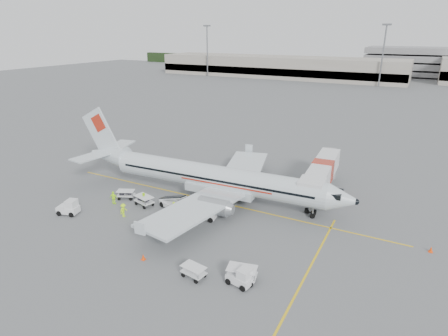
% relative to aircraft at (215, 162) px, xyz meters
% --- Properties ---
extents(ground, '(360.00, 360.00, 0.00)m').
position_rel_aircraft_xyz_m(ground, '(0.52, -0.66, -4.97)').
color(ground, '#56595B').
extents(stripe_lead, '(44.00, 0.20, 0.01)m').
position_rel_aircraft_xyz_m(stripe_lead, '(0.52, -0.66, -4.96)').
color(stripe_lead, yellow).
rests_on(stripe_lead, ground).
extents(stripe_cross, '(0.20, 20.00, 0.01)m').
position_rel_aircraft_xyz_m(stripe_cross, '(14.52, -8.66, -4.96)').
color(stripe_cross, yellow).
rests_on(stripe_cross, ground).
extents(terminal_west, '(110.00, 22.00, 9.00)m').
position_rel_aircraft_xyz_m(terminal_west, '(-39.48, 129.34, -0.47)').
color(terminal_west, gray).
rests_on(terminal_west, ground).
extents(parking_garage, '(62.00, 24.00, 14.00)m').
position_rel_aircraft_xyz_m(parking_garage, '(25.52, 159.34, 2.03)').
color(parking_garage, slate).
rests_on(parking_garage, ground).
extents(treeline, '(300.00, 3.00, 6.00)m').
position_rel_aircraft_xyz_m(treeline, '(0.52, 174.34, -1.97)').
color(treeline, black).
rests_on(treeline, ground).
extents(mast_west, '(3.20, 1.20, 22.00)m').
position_rel_aircraft_xyz_m(mast_west, '(-69.48, 117.34, 6.03)').
color(mast_west, slate).
rests_on(mast_west, ground).
extents(mast_center, '(3.20, 1.20, 22.00)m').
position_rel_aircraft_xyz_m(mast_center, '(5.52, 117.34, 6.03)').
color(mast_center, slate).
rests_on(mast_center, ground).
extents(aircraft, '(37.41, 30.01, 9.94)m').
position_rel_aircraft_xyz_m(aircraft, '(0.00, 0.00, 0.00)').
color(aircraft, silver).
rests_on(aircraft, ground).
extents(jet_bridge, '(4.27, 17.10, 4.44)m').
position_rel_aircraft_xyz_m(jet_bridge, '(11.27, 7.70, -2.75)').
color(jet_bridge, silver).
rests_on(jet_bridge, ground).
extents(belt_loader, '(5.36, 3.30, 2.72)m').
position_rel_aircraft_xyz_m(belt_loader, '(-3.04, -4.67, -3.61)').
color(belt_loader, silver).
rests_on(belt_loader, ground).
extents(tug_fore, '(2.29, 1.54, 1.64)m').
position_rel_aircraft_xyz_m(tug_fore, '(9.95, -13.74, -4.15)').
color(tug_fore, silver).
rests_on(tug_fore, ground).
extents(tug_mid, '(2.51, 1.65, 1.82)m').
position_rel_aircraft_xyz_m(tug_mid, '(1.63, -5.08, -4.06)').
color(tug_mid, silver).
rests_on(tug_mid, ground).
extents(tug_aft, '(2.60, 1.90, 1.80)m').
position_rel_aircraft_xyz_m(tug_aft, '(-12.97, -11.47, -4.07)').
color(tug_aft, silver).
rests_on(tug_aft, ground).
extents(cart_loaded_a, '(2.45, 2.01, 1.11)m').
position_rel_aircraft_xyz_m(cart_loaded_a, '(-9.98, -5.14, -4.42)').
color(cart_loaded_a, silver).
rests_on(cart_loaded_a, ground).
extents(cart_loaded_b, '(2.65, 1.97, 1.23)m').
position_rel_aircraft_xyz_m(cart_loaded_b, '(-6.69, -5.62, -4.35)').
color(cart_loaded_b, silver).
rests_on(cart_loaded_b, ground).
extents(cart_empty_a, '(2.26, 1.56, 1.09)m').
position_rel_aircraft_xyz_m(cart_empty_a, '(6.08, -14.73, -4.42)').
color(cart_empty_a, silver).
rests_on(cart_empty_a, ground).
extents(cart_empty_b, '(2.74, 1.96, 1.30)m').
position_rel_aircraft_xyz_m(cart_empty_b, '(9.93, -13.23, -4.32)').
color(cart_empty_b, silver).
rests_on(cart_empty_b, ground).
extents(cone_nose, '(0.38, 0.38, 0.62)m').
position_rel_aircraft_xyz_m(cone_nose, '(24.01, -0.88, -4.66)').
color(cone_nose, '#FF4006').
rests_on(cone_nose, ground).
extents(cone_port, '(0.33, 0.33, 0.54)m').
position_rel_aircraft_xyz_m(cone_port, '(-4.25, 17.71, -4.70)').
color(cone_port, '#FF4006').
rests_on(cone_port, ground).
extents(cone_stbd, '(0.37, 0.37, 0.60)m').
position_rel_aircraft_xyz_m(cone_stbd, '(0.58, -14.69, -4.67)').
color(cone_stbd, '#FF4006').
rests_on(cone_stbd, ground).
extents(crew_a, '(0.77, 0.59, 1.89)m').
position_rel_aircraft_xyz_m(crew_a, '(-1.68, -6.50, -4.02)').
color(crew_a, '#BAF811').
rests_on(crew_a, ground).
extents(crew_b, '(0.95, 1.00, 1.63)m').
position_rel_aircraft_xyz_m(crew_b, '(-6.72, -5.62, -4.16)').
color(crew_b, '#BAF811').
rests_on(crew_b, ground).
extents(crew_c, '(0.64, 1.06, 1.61)m').
position_rel_aircraft_xyz_m(crew_c, '(-6.86, -9.01, -4.17)').
color(crew_c, '#BAF811').
rests_on(crew_c, ground).
extents(crew_d, '(1.04, 0.66, 1.65)m').
position_rel_aircraft_xyz_m(crew_d, '(-10.21, -7.02, -4.15)').
color(crew_d, '#BAF811').
rests_on(crew_d, ground).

